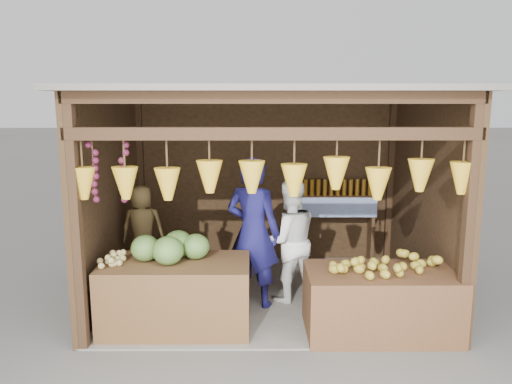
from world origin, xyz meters
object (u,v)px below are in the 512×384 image
Objects in this scene: counter_left at (176,295)px; vendor_seated at (143,228)px; man_standing at (253,233)px; woman_standing at (289,241)px; counter_right at (380,302)px.

vendor_seated is at bearing 119.55° from counter_left.
woman_standing is (0.45, 0.17, -0.15)m from man_standing.
woman_standing is 1.89m from vendor_seated.
counter_right is 1.38m from woman_standing.
man_standing is at bearing 6.40° from woman_standing.
woman_standing is at bearing -136.24° from man_standing.
woman_standing is (1.30, 0.81, 0.39)m from counter_left.
man_standing reaches higher than woman_standing.
vendor_seated is (-1.87, 0.21, 0.11)m from woman_standing.
vendor_seated is at bearing 8.59° from man_standing.
woman_standing reaches higher than counter_left.
counter_right is 3.07m from vendor_seated.
counter_left is 0.87× the size of man_standing.
vendor_seated is at bearing 157.94° from counter_right.
counter_left is 1.27m from vendor_seated.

